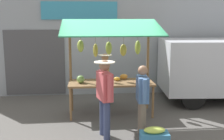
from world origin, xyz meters
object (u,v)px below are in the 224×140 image
object	(u,v)px
shopper_with_ponytail	(142,96)
produce_crate_near	(154,139)
vendor_with_sunhat	(105,76)
market_stall	(110,57)
shopper_with_shopping_bag	(105,92)

from	to	relation	value
shopper_with_ponytail	produce_crate_near	xyz separation A→B (m)	(-0.11, 0.71, -0.68)
shopper_with_ponytail	produce_crate_near	bearing A→B (deg)	-168.93
vendor_with_sunhat	shopper_with_ponytail	size ratio (longest dim) A/B	0.99
shopper_with_ponytail	produce_crate_near	world-z (taller)	shopper_with_ponytail
vendor_with_sunhat	produce_crate_near	xyz separation A→B (m)	(-0.76, 2.90, -0.68)
market_stall	vendor_with_sunhat	bearing A→B (deg)	-83.55
shopper_with_shopping_bag	produce_crate_near	bearing A→B (deg)	-140.33
market_stall	produce_crate_near	bearing A→B (deg)	107.10
vendor_with_sunhat	shopper_with_shopping_bag	distance (m)	2.24
vendor_with_sunhat	shopper_with_ponytail	xyz separation A→B (m)	(-0.65, 2.19, -0.01)
vendor_with_sunhat	produce_crate_near	bearing A→B (deg)	19.62
market_stall	shopper_with_shopping_bag	bearing A→B (deg)	80.70
market_stall	shopper_with_ponytail	distance (m)	1.72
vendor_with_sunhat	shopper_with_ponytail	world-z (taller)	shopper_with_ponytail
shopper_with_shopping_bag	shopper_with_ponytail	xyz separation A→B (m)	(-0.82, -0.04, -0.12)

